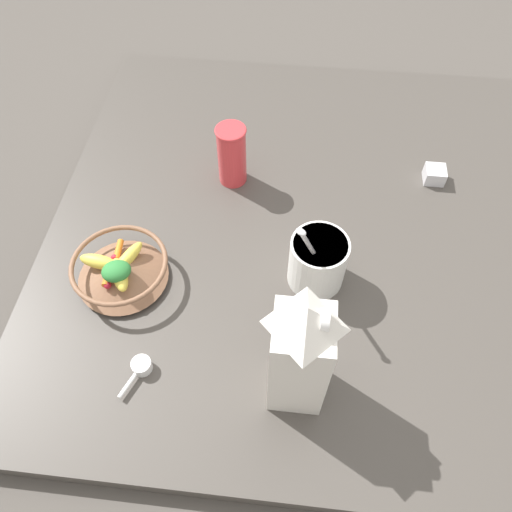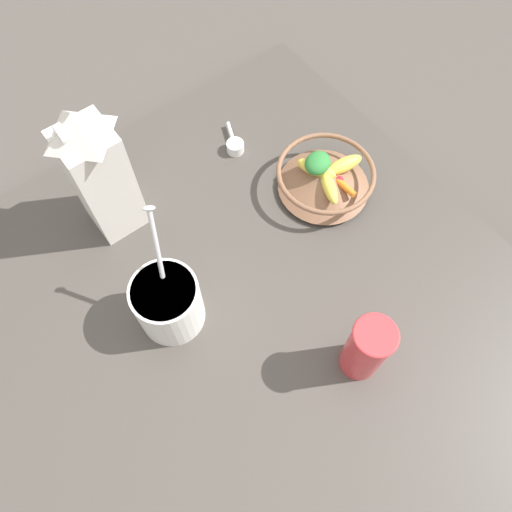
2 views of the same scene
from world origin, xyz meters
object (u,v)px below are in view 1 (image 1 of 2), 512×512
at_px(milk_carton, 300,354).
at_px(spice_jar, 434,175).
at_px(drinking_cup, 232,154).
at_px(fruit_bowl, 120,269).
at_px(yogurt_tub, 318,260).

relative_size(milk_carton, spice_jar, 6.26).
bearing_deg(drinking_cup, fruit_bowl, 148.87).
distance_m(milk_carton, spice_jar, 0.63).
bearing_deg(spice_jar, milk_carton, 151.57).
distance_m(fruit_bowl, drinking_cup, 0.36).
height_order(fruit_bowl, drinking_cup, drinking_cup).
relative_size(milk_carton, drinking_cup, 1.93).
height_order(milk_carton, yogurt_tub, milk_carton).
xyz_separation_m(yogurt_tub, drinking_cup, (0.26, 0.20, 0.01)).
bearing_deg(fruit_bowl, milk_carton, -117.76).
height_order(drinking_cup, spice_jar, drinking_cup).
height_order(milk_carton, drinking_cup, milk_carton).
distance_m(fruit_bowl, spice_jar, 0.74).
bearing_deg(milk_carton, yogurt_tub, -6.47).
distance_m(yogurt_tub, drinking_cup, 0.33).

